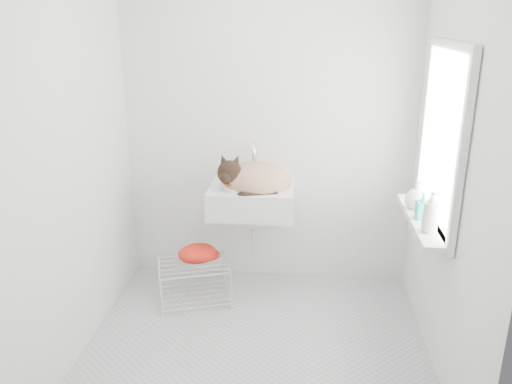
# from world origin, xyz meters

# --- Properties ---
(floor) EXTENTS (2.20, 2.00, 0.02)m
(floor) POSITION_xyz_m (0.00, 0.00, 0.00)
(floor) COLOR #B6B7B8
(floor) RESTS_ON ground
(back_wall) EXTENTS (2.20, 0.02, 2.50)m
(back_wall) POSITION_xyz_m (0.00, 1.00, 1.25)
(back_wall) COLOR white
(back_wall) RESTS_ON ground
(right_wall) EXTENTS (0.02, 2.00, 2.50)m
(right_wall) POSITION_xyz_m (1.10, 0.00, 1.25)
(right_wall) COLOR white
(right_wall) RESTS_ON ground
(left_wall) EXTENTS (0.02, 2.00, 2.50)m
(left_wall) POSITION_xyz_m (-1.10, 0.00, 1.25)
(left_wall) COLOR white
(left_wall) RESTS_ON ground
(window_glass) EXTENTS (0.01, 0.80, 1.00)m
(window_glass) POSITION_xyz_m (1.09, 0.20, 1.35)
(window_glass) COLOR white
(window_glass) RESTS_ON right_wall
(window_frame) EXTENTS (0.04, 0.90, 1.10)m
(window_frame) POSITION_xyz_m (1.07, 0.20, 1.35)
(window_frame) COLOR white
(window_frame) RESTS_ON right_wall
(windowsill) EXTENTS (0.16, 0.88, 0.04)m
(windowsill) POSITION_xyz_m (1.01, 0.20, 0.83)
(windowsill) COLOR white
(windowsill) RESTS_ON right_wall
(sink) EXTENTS (0.62, 0.54, 0.25)m
(sink) POSITION_xyz_m (-0.10, 0.74, 0.85)
(sink) COLOR white
(sink) RESTS_ON back_wall
(faucet) EXTENTS (0.22, 0.16, 0.22)m
(faucet) POSITION_xyz_m (-0.10, 0.92, 0.99)
(faucet) COLOR silver
(faucet) RESTS_ON sink
(cat) EXTENTS (0.51, 0.42, 0.33)m
(cat) POSITION_xyz_m (-0.09, 0.72, 0.89)
(cat) COLOR tan
(cat) RESTS_ON sink
(wire_rack) EXTENTS (0.58, 0.48, 0.30)m
(wire_rack) POSITION_xyz_m (-0.51, 0.52, 0.15)
(wire_rack) COLOR silver
(wire_rack) RESTS_ON floor
(towel) EXTENTS (0.35, 0.32, 0.12)m
(towel) POSITION_xyz_m (-0.49, 0.58, 0.33)
(towel) COLOR #D94422
(towel) RESTS_ON wire_rack
(bottle_a) EXTENTS (0.10, 0.10, 0.21)m
(bottle_a) POSITION_xyz_m (1.00, -0.02, 0.85)
(bottle_a) COLOR silver
(bottle_a) RESTS_ON windowsill
(bottle_b) EXTENTS (0.08, 0.08, 0.17)m
(bottle_b) POSITION_xyz_m (1.00, 0.18, 0.85)
(bottle_b) COLOR teal
(bottle_b) RESTS_ON windowsill
(bottle_c) EXTENTS (0.19, 0.19, 0.18)m
(bottle_c) POSITION_xyz_m (1.00, 0.36, 0.85)
(bottle_c) COLOR white
(bottle_c) RESTS_ON windowsill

